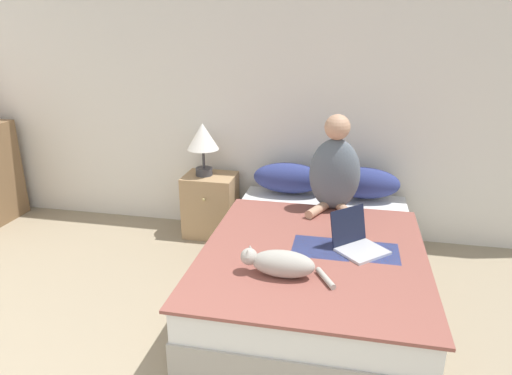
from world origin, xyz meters
The scene contains 9 objects.
wall_back centered at (0.00, 3.50, 1.27)m, with size 6.11×0.05×2.55m.
bed centered at (0.75, 2.40, 0.22)m, with size 1.44×2.05×0.45m.
pillow_near centered at (0.43, 3.27, 0.58)m, with size 0.62×0.27×0.26m.
pillow_far centered at (1.06, 3.27, 0.58)m, with size 0.62×0.27×0.26m.
person_sitting centered at (0.83, 2.97, 0.77)m, with size 0.40×0.39×0.76m.
cat_tabby centered at (0.58, 1.86, 0.53)m, with size 0.57×0.20×0.16m.
laptop_open centered at (1.02, 2.29, 0.50)m, with size 0.41×0.41×0.25m.
nightstand centered at (-0.27, 3.24, 0.28)m, with size 0.45×0.39×0.57m.
table_lamp centered at (-0.32, 3.24, 0.90)m, with size 0.28×0.28×0.47m.
Camera 1 is at (0.92, -0.47, 1.83)m, focal length 32.00 mm.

